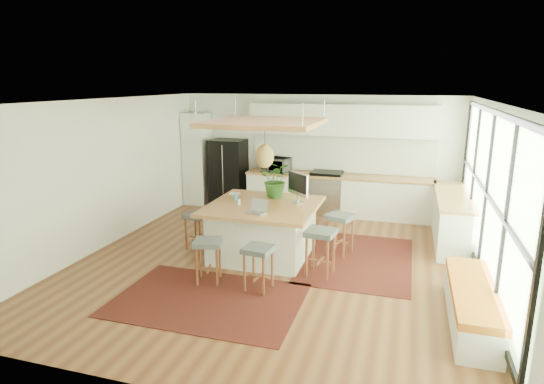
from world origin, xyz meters
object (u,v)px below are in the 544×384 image
(island, at_px, (263,230))
(stool_left_side, at_px, (198,230))
(stool_right_back, at_px, (340,235))
(monitor, at_px, (298,188))
(fridge, at_px, (228,169))
(laptop, at_px, (256,206))
(stool_near_right, at_px, (258,268))
(stool_right_front, at_px, (320,254))
(island_plant, at_px, (276,183))
(stool_near_left, at_px, (208,260))
(microwave, at_px, (277,163))

(island, distance_m, stool_left_side, 1.26)
(stool_right_back, xyz_separation_m, monitor, (-0.73, -0.17, 0.83))
(fridge, relative_size, laptop, 4.97)
(stool_near_right, distance_m, stool_right_front, 1.10)
(laptop, relative_size, island_plant, 0.50)
(island, relative_size, monitor, 3.13)
(fridge, distance_m, laptop, 3.92)
(stool_right_back, xyz_separation_m, laptop, (-1.23, -1.01, 0.70))
(island, bearing_deg, stool_right_back, 19.76)
(stool_near_left, distance_m, island_plant, 2.09)
(fridge, relative_size, stool_near_right, 2.42)
(fridge, relative_size, monitor, 2.76)
(fridge, xyz_separation_m, laptop, (1.88, -3.44, 0.12))
(fridge, relative_size, island, 0.88)
(laptop, bearing_deg, microwave, 115.93)
(microwave, bearing_deg, island, -68.01)
(microwave, xyz_separation_m, island_plant, (0.67, -2.32, 0.06))
(laptop, bearing_deg, island_plant, 103.88)
(stool_left_side, height_order, laptop, laptop)
(laptop, height_order, microwave, microwave)
(microwave, bearing_deg, island_plant, -63.57)
(stool_near_left, relative_size, stool_left_side, 1.00)
(stool_right_back, height_order, monitor, monitor)
(island, height_order, stool_left_side, island)
(fridge, height_order, stool_right_front, fridge)
(laptop, distance_m, microwave, 3.48)
(stool_near_left, xyz_separation_m, stool_near_right, (0.82, -0.06, 0.00))
(microwave, bearing_deg, stool_right_front, -53.14)
(stool_right_back, height_order, laptop, laptop)
(stool_near_right, bearing_deg, island, 104.99)
(monitor, xyz_separation_m, microwave, (-1.14, 2.59, -0.06))
(stool_right_front, xyz_separation_m, monitor, (-0.58, 0.84, 0.83))
(fridge, xyz_separation_m, stool_right_front, (2.95, -3.45, -0.57))
(stool_near_right, distance_m, microwave, 4.40)
(stool_near_left, height_order, island_plant, island_plant)
(stool_near_left, distance_m, laptop, 1.14)
(island_plant, bearing_deg, stool_right_back, -4.48)
(laptop, xyz_separation_m, microwave, (-0.65, 3.42, 0.08))
(island, relative_size, stool_near_right, 2.73)
(stool_right_back, height_order, island_plant, island_plant)
(microwave, relative_size, island_plant, 0.93)
(island, relative_size, island_plant, 2.81)
(fridge, distance_m, stool_left_side, 3.04)
(stool_near_right, distance_m, stool_right_back, 2.02)
(island_plant, bearing_deg, microwave, 106.13)
(fridge, xyz_separation_m, microwave, (1.23, -0.02, 0.21))
(island, xyz_separation_m, island_plant, (0.08, 0.55, 0.72))
(stool_left_side, xyz_separation_m, island_plant, (1.33, 0.58, 0.83))
(fridge, xyz_separation_m, stool_near_right, (2.19, -4.24, -0.57))
(island, xyz_separation_m, monitor, (0.54, 0.29, 0.72))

